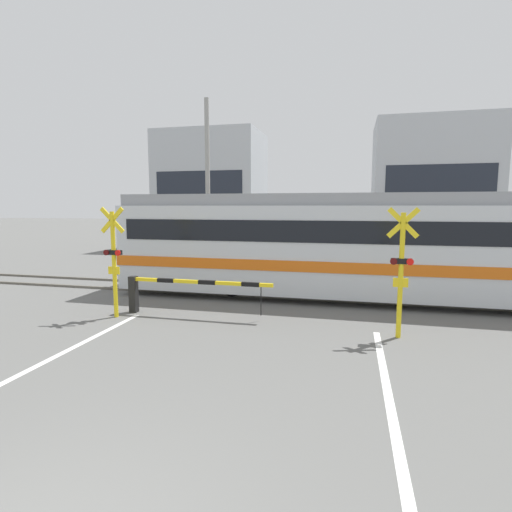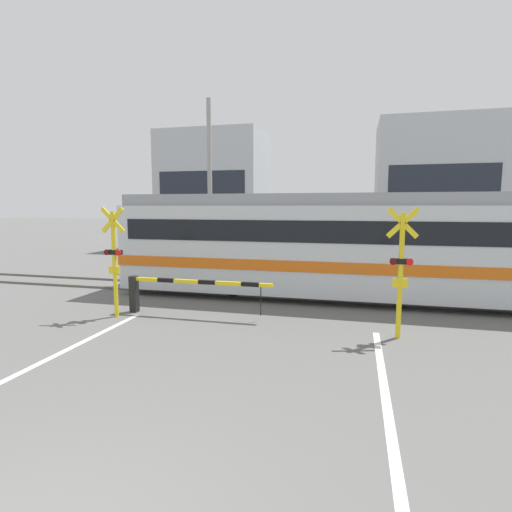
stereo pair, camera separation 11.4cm
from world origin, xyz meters
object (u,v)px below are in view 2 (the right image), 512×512
(commuter_train, at_px, (428,245))
(crossing_barrier_near, at_px, (170,288))
(crossing_signal_right, at_px, (401,267))
(crossing_barrier_far, at_px, (346,263))
(crossing_signal_left, at_px, (114,257))

(commuter_train, relative_size, crossing_barrier_near, 4.80)
(crossing_barrier_near, height_order, crossing_signal_right, crossing_signal_right)
(crossing_barrier_near, relative_size, crossing_signal_right, 1.39)
(commuter_train, height_order, crossing_barrier_near, commuter_train)
(crossing_barrier_near, xyz_separation_m, crossing_barrier_far, (4.49, 6.04, 0.00))
(commuter_train, bearing_deg, crossing_barrier_far, 131.36)
(crossing_signal_left, bearing_deg, crossing_barrier_near, 23.07)
(crossing_barrier_far, relative_size, crossing_signal_right, 1.39)
(crossing_barrier_far, bearing_deg, crossing_barrier_near, -126.62)
(crossing_signal_right, bearing_deg, commuter_train, 73.08)
(crossing_barrier_near, bearing_deg, crossing_signal_left, -156.93)
(crossing_barrier_near, bearing_deg, crossing_signal_right, -5.47)
(crossing_barrier_far, distance_m, crossing_signal_right, 6.77)
(commuter_train, relative_size, crossing_barrier_far, 4.80)
(commuter_train, bearing_deg, crossing_signal_right, -106.92)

